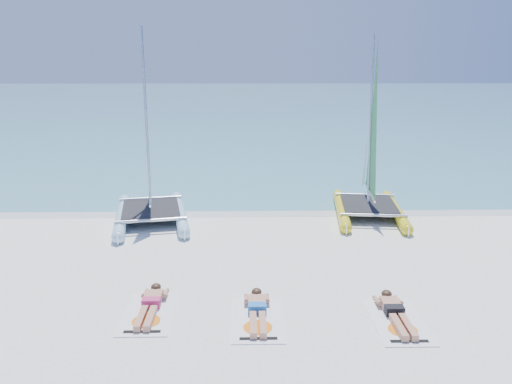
# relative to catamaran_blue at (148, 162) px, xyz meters

# --- Properties ---
(ground) EXTENTS (140.00, 140.00, 0.00)m
(ground) POSITION_rel_catamaran_blue_xyz_m (3.54, -4.66, -1.88)
(ground) COLOR white
(ground) RESTS_ON ground
(sea) EXTENTS (140.00, 115.00, 0.01)m
(sea) POSITION_rel_catamaran_blue_xyz_m (3.54, 58.34, -1.87)
(sea) COLOR #6CB4AF
(sea) RESTS_ON ground
(wet_sand_strip) EXTENTS (140.00, 1.40, 0.01)m
(wet_sand_strip) POSITION_rel_catamaran_blue_xyz_m (3.54, 0.84, -1.88)
(wet_sand_strip) COLOR silver
(wet_sand_strip) RESTS_ON ground
(catamaran_blue) EXTENTS (3.02, 4.94, 6.30)m
(catamaran_blue) POSITION_rel_catamaran_blue_xyz_m (0.00, 0.00, 0.00)
(catamaran_blue) COLOR #BAE2F5
(catamaran_blue) RESTS_ON ground
(catamaran_yellow) EXTENTS (2.64, 4.88, 6.09)m
(catamaran_yellow) POSITION_rel_catamaran_blue_xyz_m (7.24, 0.76, 0.04)
(catamaran_yellow) COLOR yellow
(catamaran_yellow) RESTS_ON ground
(towel_a) EXTENTS (1.00, 1.85, 0.02)m
(towel_a) POSITION_rel_catamaran_blue_xyz_m (1.13, -6.37, -1.87)
(towel_a) COLOR white
(towel_a) RESTS_ON ground
(sunbather_a) EXTENTS (0.37, 1.73, 0.26)m
(sunbather_a) POSITION_rel_catamaran_blue_xyz_m (1.13, -6.18, -1.76)
(sunbather_a) COLOR tan
(sunbather_a) RESTS_ON towel_a
(towel_b) EXTENTS (1.00, 1.85, 0.02)m
(towel_b) POSITION_rel_catamaran_blue_xyz_m (3.31, -6.66, -1.87)
(towel_b) COLOR white
(towel_b) RESTS_ON ground
(sunbather_b) EXTENTS (0.37, 1.73, 0.26)m
(sunbather_b) POSITION_rel_catamaran_blue_xyz_m (3.31, -6.47, -1.76)
(sunbather_b) COLOR tan
(sunbather_b) RESTS_ON towel_b
(towel_c) EXTENTS (1.00, 1.85, 0.02)m
(towel_c) POSITION_rel_catamaran_blue_xyz_m (6.06, -6.80, -1.87)
(towel_c) COLOR white
(towel_c) RESTS_ON ground
(sunbather_c) EXTENTS (0.37, 1.73, 0.26)m
(sunbather_c) POSITION_rel_catamaran_blue_xyz_m (6.06, -6.61, -1.76)
(sunbather_c) COLOR tan
(sunbather_c) RESTS_ON towel_c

